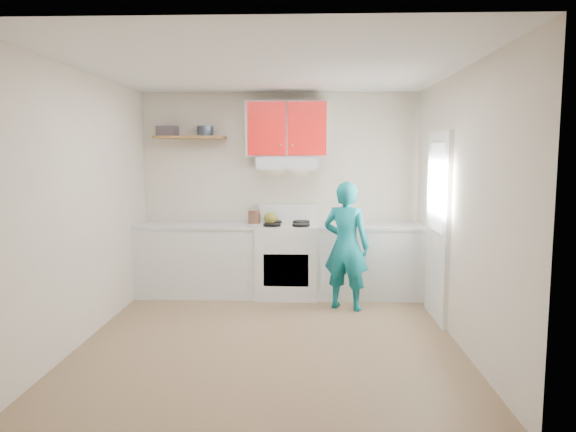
{
  "coord_description": "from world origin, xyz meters",
  "views": [
    {
      "loc": [
        0.35,
        -5.01,
        1.8
      ],
      "look_at": [
        0.15,
        0.55,
        1.15
      ],
      "focal_mm": 32.83,
      "sensor_mm": 36.0,
      "label": 1
    }
  ],
  "objects_px": {
    "person": "(346,246)",
    "tin": "(205,131)",
    "stove": "(287,260)",
    "kettle": "(270,218)",
    "crock": "(254,218)"
  },
  "relations": [
    {
      "from": "person",
      "to": "tin",
      "type": "bearing_deg",
      "value": -0.44
    },
    {
      "from": "kettle",
      "to": "stove",
      "type": "bearing_deg",
      "value": -35.99
    },
    {
      "from": "tin",
      "to": "person",
      "type": "height_order",
      "value": "tin"
    },
    {
      "from": "kettle",
      "to": "person",
      "type": "xyz_separation_m",
      "value": [
        0.93,
        -0.63,
        -0.24
      ]
    },
    {
      "from": "kettle",
      "to": "crock",
      "type": "relative_size",
      "value": 0.92
    },
    {
      "from": "tin",
      "to": "crock",
      "type": "xyz_separation_m",
      "value": [
        0.63,
        -0.1,
        -1.11
      ]
    },
    {
      "from": "kettle",
      "to": "crock",
      "type": "distance_m",
      "value": 0.21
    },
    {
      "from": "stove",
      "to": "person",
      "type": "relative_size",
      "value": 0.61
    },
    {
      "from": "tin",
      "to": "person",
      "type": "distance_m",
      "value": 2.34
    },
    {
      "from": "crock",
      "to": "tin",
      "type": "bearing_deg",
      "value": 171.31
    },
    {
      "from": "tin",
      "to": "person",
      "type": "xyz_separation_m",
      "value": [
        1.76,
        -0.73,
        -1.35
      ]
    },
    {
      "from": "stove",
      "to": "crock",
      "type": "relative_size",
      "value": 4.86
    },
    {
      "from": "stove",
      "to": "crock",
      "type": "bearing_deg",
      "value": 168.32
    },
    {
      "from": "stove",
      "to": "crock",
      "type": "xyz_separation_m",
      "value": [
        -0.42,
        0.09,
        0.53
      ]
    },
    {
      "from": "kettle",
      "to": "person",
      "type": "bearing_deg",
      "value": -49.07
    }
  ]
}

